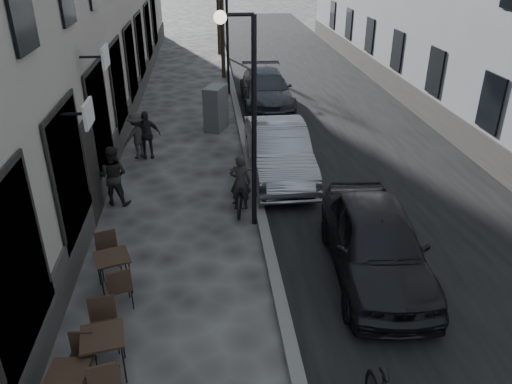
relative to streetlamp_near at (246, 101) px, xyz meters
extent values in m
cube|color=black|center=(4.02, 10.00, -3.16)|extent=(7.30, 60.00, 0.00)
cube|color=slate|center=(0.37, 10.00, -3.10)|extent=(0.25, 60.00, 0.12)
cylinder|color=black|center=(0.17, 0.00, -0.66)|extent=(0.12, 0.12, 5.00)
cylinder|color=black|center=(-0.18, 0.00, 1.84)|extent=(0.70, 0.08, 0.08)
sphere|color=#FFF2CC|center=(-0.53, 0.00, 1.79)|extent=(0.28, 0.28, 0.28)
cylinder|color=black|center=(0.17, 12.00, -0.66)|extent=(0.12, 0.12, 5.00)
cylinder|color=black|center=(0.07, 15.00, -1.21)|extent=(0.20, 0.20, 3.90)
cylinder|color=black|center=(0.07, 21.00, -1.21)|extent=(0.20, 0.20, 3.90)
cube|color=black|center=(-3.11, -5.21, -2.47)|extent=(0.63, 0.63, 0.04)
cylinder|color=black|center=(-3.33, -4.94, -2.82)|extent=(0.02, 0.02, 0.67)
cylinder|color=black|center=(-2.85, -4.99, -2.82)|extent=(0.02, 0.02, 0.67)
cube|color=black|center=(-2.70, -4.61, -2.37)|extent=(0.77, 0.77, 0.04)
cylinder|color=black|center=(-2.92, -4.94, -2.77)|extent=(0.03, 0.03, 0.77)
cylinder|color=black|center=(-2.37, -4.84, -2.77)|extent=(0.03, 0.03, 0.77)
cylinder|color=black|center=(-3.02, -4.39, -2.77)|extent=(0.03, 0.03, 0.77)
cylinder|color=black|center=(-2.47, -4.29, -2.77)|extent=(0.03, 0.03, 0.77)
cube|color=black|center=(-2.89, -2.36, -2.38)|extent=(0.82, 0.82, 0.04)
cylinder|color=black|center=(-3.06, -2.70, -2.78)|extent=(0.03, 0.03, 0.76)
cylinder|color=black|center=(-2.55, -2.53, -2.78)|extent=(0.03, 0.03, 0.76)
cylinder|color=black|center=(-3.24, -2.18, -2.78)|extent=(0.03, 0.03, 0.76)
cylinder|color=black|center=(-2.72, -2.01, -2.78)|extent=(0.03, 0.03, 0.76)
cube|color=#5C5C5E|center=(-0.55, 7.12, -2.35)|extent=(0.97, 1.23, 1.63)
imported|color=black|center=(-0.11, 0.84, -2.70)|extent=(0.86, 1.82, 0.92)
imported|color=#272522|center=(-0.11, 0.84, -2.41)|extent=(0.60, 0.44, 1.51)
imported|color=black|center=(-3.43, 1.46, -2.34)|extent=(0.92, 0.79, 1.64)
imported|color=#2D2B28|center=(-3.16, 4.62, -2.41)|extent=(1.11, 1.05, 1.50)
imported|color=black|center=(-2.87, 4.62, -2.38)|extent=(0.96, 0.51, 1.56)
imported|color=black|center=(2.47, -2.36, -2.38)|extent=(2.20, 4.70, 1.56)
imported|color=gray|center=(1.17, 2.80, -2.38)|extent=(1.68, 4.76, 1.57)
imported|color=#31343A|center=(1.66, 9.85, -2.44)|extent=(2.06, 5.00, 1.45)
camera|label=1|loc=(-0.89, -10.80, 3.21)|focal=35.00mm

